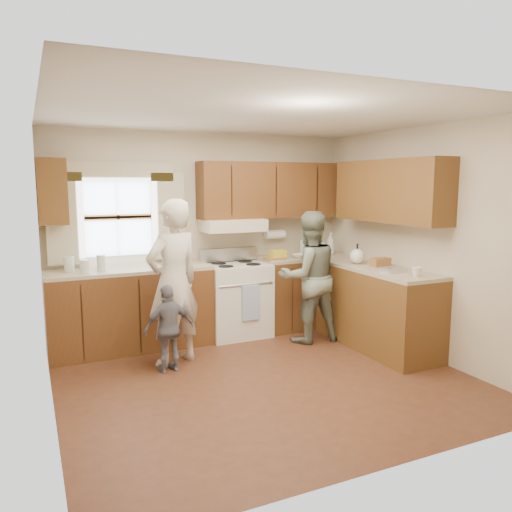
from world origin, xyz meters
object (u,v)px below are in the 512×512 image
stove (236,298)px  child (169,328)px  woman_left (173,283)px  woman_right (309,277)px

stove → child: bearing=-141.7°
woman_left → woman_right: (1.67, 0.07, -0.08)m
stove → woman_left: 1.24m
woman_right → stove: bearing=-35.8°
stove → child: (-1.08, -0.85, -0.02)m
woman_left → stove: bearing=-166.4°
woman_left → woman_right: bearing=162.0°
woman_left → child: woman_left is taller
woman_right → child: (-1.78, -0.27, -0.34)m
stove → woman_left: woman_left is taller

